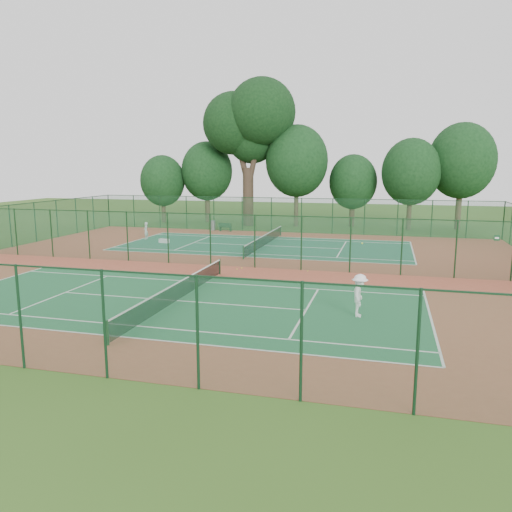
% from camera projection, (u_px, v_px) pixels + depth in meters
% --- Properties ---
extents(ground, '(120.00, 120.00, 0.00)m').
position_uv_depth(ground, '(233.00, 266.00, 33.21)').
color(ground, '#33571B').
rests_on(ground, ground).
extents(red_pad, '(40.00, 36.00, 0.01)m').
position_uv_depth(red_pad, '(233.00, 266.00, 33.21)').
color(red_pad, brown).
rests_on(red_pad, ground).
extents(court_near, '(23.77, 10.97, 0.01)m').
position_uv_depth(court_near, '(178.00, 301.00, 24.65)').
color(court_near, '#1D5C34').
rests_on(court_near, red_pad).
extents(court_far, '(23.77, 10.97, 0.01)m').
position_uv_depth(court_far, '(265.00, 246.00, 41.77)').
color(court_far, '#1C5B3E').
rests_on(court_far, red_pad).
extents(fence_north, '(40.00, 0.09, 3.50)m').
position_uv_depth(fence_north, '(286.00, 215.00, 50.03)').
color(fence_north, '#184926').
rests_on(fence_north, ground).
extents(fence_south, '(40.00, 0.09, 3.50)m').
position_uv_depth(fence_south, '(61.00, 320.00, 15.78)').
color(fence_south, '#1A502F').
rests_on(fence_south, ground).
extents(fence_divider, '(40.00, 0.09, 3.50)m').
position_uv_depth(fence_divider, '(232.00, 240.00, 32.90)').
color(fence_divider, '#1A502F').
rests_on(fence_divider, ground).
extents(tennis_net_near, '(0.10, 12.90, 0.97)m').
position_uv_depth(tennis_net_near, '(178.00, 290.00, 24.55)').
color(tennis_net_near, '#14381C').
rests_on(tennis_net_near, ground).
extents(tennis_net_far, '(0.10, 12.90, 0.97)m').
position_uv_depth(tennis_net_far, '(265.00, 239.00, 41.68)').
color(tennis_net_far, '#163E1F').
rests_on(tennis_net_far, ground).
extents(player_near, '(0.71, 1.23, 1.91)m').
position_uv_depth(player_near, '(360.00, 295.00, 21.91)').
color(player_near, white).
rests_on(player_near, court_near).
extents(player_far, '(0.45, 0.61, 1.55)m').
position_uv_depth(player_far, '(146.00, 231.00, 45.36)').
color(player_far, silver).
rests_on(player_far, court_far).
extents(trash_bin, '(0.67, 0.67, 1.03)m').
position_uv_depth(trash_bin, '(213.00, 225.00, 51.78)').
color(trash_bin, slate).
rests_on(trash_bin, red_pad).
extents(bench, '(1.42, 0.50, 0.86)m').
position_uv_depth(bench, '(225.00, 227.00, 51.01)').
color(bench, black).
rests_on(bench, red_pad).
extents(kit_bag, '(0.96, 0.50, 0.34)m').
position_uv_depth(kit_bag, '(164.00, 241.00, 43.35)').
color(kit_bag, silver).
rests_on(kit_bag, red_pad).
extents(stray_ball_a, '(0.08, 0.08, 0.08)m').
position_uv_depth(stray_ball_a, '(242.00, 268.00, 32.45)').
color(stray_ball_a, gold).
rests_on(stray_ball_a, red_pad).
extents(stray_ball_b, '(0.07, 0.07, 0.07)m').
position_uv_depth(stray_ball_b, '(308.00, 271.00, 31.60)').
color(stray_ball_b, yellow).
rests_on(stray_ball_b, red_pad).
extents(stray_ball_c, '(0.06, 0.06, 0.06)m').
position_uv_depth(stray_ball_c, '(237.00, 269.00, 32.15)').
color(stray_ball_c, '#C8DC33').
rests_on(stray_ball_c, red_pad).
extents(big_tree, '(10.40, 7.61, 15.97)m').
position_uv_depth(big_tree, '(249.00, 122.00, 54.42)').
color(big_tree, '#35271C').
rests_on(big_tree, ground).
extents(evergreen_row, '(39.00, 5.00, 12.00)m').
position_uv_depth(evergreen_row, '(301.00, 226.00, 56.16)').
color(evergreen_row, black).
rests_on(evergreen_row, ground).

